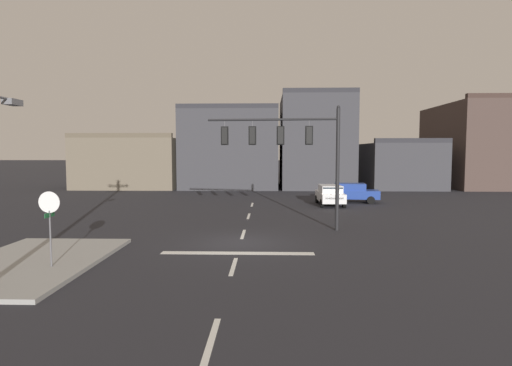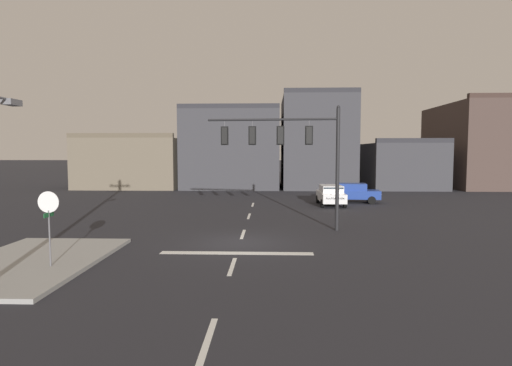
{
  "view_description": "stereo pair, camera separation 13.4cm",
  "coord_description": "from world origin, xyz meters",
  "px_view_note": "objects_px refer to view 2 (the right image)",
  "views": [
    {
      "loc": [
        1.26,
        -18.91,
        4.2
      ],
      "look_at": [
        0.59,
        4.25,
        2.48
      ],
      "focal_mm": 28.95,
      "sensor_mm": 36.0,
      "label": 1
    },
    {
      "loc": [
        1.39,
        -18.91,
        4.2
      ],
      "look_at": [
        0.59,
        4.25,
        2.48
      ],
      "focal_mm": 28.95,
      "sensor_mm": 36.0,
      "label": 2
    }
  ],
  "objects_px": {
    "car_lot_nearside": "(352,192)",
    "car_lot_middle": "(331,195)",
    "stop_sign": "(49,211)",
    "signal_mast_near_side": "(291,145)"
  },
  "relations": [
    {
      "from": "stop_sign",
      "to": "car_lot_nearside",
      "type": "distance_m",
      "value": 25.18
    },
    {
      "from": "signal_mast_near_side",
      "to": "stop_sign",
      "type": "xyz_separation_m",
      "value": [
        -8.98,
        -8.14,
        -2.47
      ]
    },
    {
      "from": "stop_sign",
      "to": "car_lot_nearside",
      "type": "xyz_separation_m",
      "value": [
        14.71,
        20.4,
        -1.29
      ]
    },
    {
      "from": "signal_mast_near_side",
      "to": "stop_sign",
      "type": "height_order",
      "value": "signal_mast_near_side"
    },
    {
      "from": "car_lot_nearside",
      "to": "car_lot_middle",
      "type": "xyz_separation_m",
      "value": [
        -2.05,
        -1.86,
        0.0
      ]
    },
    {
      "from": "signal_mast_near_side",
      "to": "stop_sign",
      "type": "relative_size",
      "value": 2.51
    },
    {
      "from": "stop_sign",
      "to": "car_lot_nearside",
      "type": "relative_size",
      "value": 0.62
    },
    {
      "from": "car_lot_middle",
      "to": "car_lot_nearside",
      "type": "bearing_deg",
      "value": 42.12
    },
    {
      "from": "car_lot_nearside",
      "to": "signal_mast_near_side",
      "type": "bearing_deg",
      "value": -115.07
    },
    {
      "from": "car_lot_nearside",
      "to": "car_lot_middle",
      "type": "height_order",
      "value": "same"
    }
  ]
}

